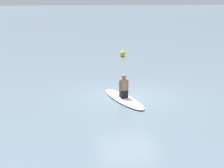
{
  "coord_description": "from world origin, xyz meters",
  "views": [
    {
      "loc": [
        13.75,
        -3.96,
        3.98
      ],
      "look_at": [
        0.1,
        -0.71,
        0.6
      ],
      "focal_mm": 57.08,
      "sensor_mm": 36.0,
      "label": 1
    }
  ],
  "objects": [
    {
      "name": "ground_plane",
      "position": [
        0.0,
        0.0,
        0.0
      ],
      "size": [
        400.0,
        400.0,
        0.0
      ],
      "primitive_type": "plane",
      "color": "slate"
    },
    {
      "name": "surfboard",
      "position": [
        0.48,
        -0.32,
        0.05
      ],
      "size": [
        3.37,
        1.3,
        0.1
      ],
      "primitive_type": "ellipsoid",
      "rotation": [
        0.0,
        0.0,
        -2.98
      ],
      "color": "white",
      "rests_on": "ground"
    },
    {
      "name": "person_paddler",
      "position": [
        0.48,
        -0.32,
        0.54
      ],
      "size": [
        0.35,
        0.42,
        0.95
      ],
      "rotation": [
        0.0,
        0.0,
        -2.98
      ],
      "color": "black",
      "rests_on": "surfboard"
    },
    {
      "name": "buoy_marker",
      "position": [
        -10.16,
        2.48,
        0.2
      ],
      "size": [
        0.41,
        0.41,
        0.41
      ],
      "primitive_type": "sphere",
      "color": "yellow",
      "rests_on": "ground"
    }
  ]
}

